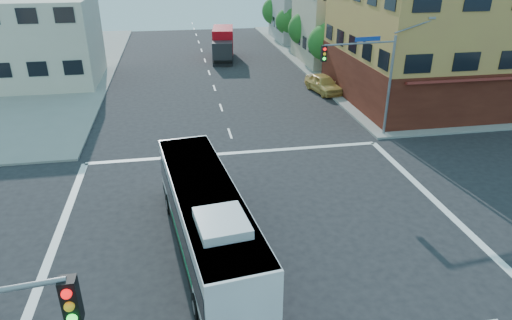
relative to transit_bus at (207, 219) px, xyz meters
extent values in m
plane|color=black|center=(2.68, 0.92, -1.71)|extent=(120.00, 120.00, 0.00)
cube|color=gray|center=(37.68, 35.92, -1.64)|extent=(50.00, 50.00, 0.15)
cube|color=#B47C40|center=(22.68, 19.42, 5.29)|extent=(18.00, 15.00, 14.00)
cube|color=#5B2014|center=(22.68, 19.42, 0.29)|extent=(18.09, 15.08, 4.00)
cube|color=maroon|center=(22.68, 12.32, 1.89)|extent=(16.00, 1.60, 0.51)
cube|color=#BBB08F|center=(19.68, 34.92, 2.79)|extent=(12.00, 10.00, 9.00)
cube|color=#A6A6A1|center=(19.68, 48.92, 3.29)|extent=(12.00, 10.00, 10.00)
cube|color=beige|center=(-14.32, 30.92, 2.29)|extent=(12.00, 10.00, 8.00)
cylinder|color=gray|center=(13.48, 11.72, 1.79)|extent=(0.18, 0.18, 7.00)
cylinder|color=gray|center=(10.98, 11.47, 4.89)|extent=(5.01, 0.62, 0.12)
cube|color=black|center=(8.48, 11.22, 4.39)|extent=(0.32, 0.30, 1.00)
sphere|color=#FF0C0C|center=(8.48, 11.05, 4.69)|extent=(0.20, 0.20, 0.20)
sphere|color=yellow|center=(8.48, 11.05, 4.39)|extent=(0.20, 0.20, 0.20)
sphere|color=#19FF33|center=(8.48, 11.05, 4.09)|extent=(0.20, 0.20, 0.20)
cube|color=navy|center=(11.48, 11.52, 5.14)|extent=(1.80, 0.22, 0.28)
cube|color=gray|center=(15.98, 11.97, 6.29)|extent=(0.50, 0.22, 0.14)
cube|color=black|center=(-3.12, -9.38, 4.39)|extent=(0.32, 0.30, 1.00)
sphere|color=#FF0C0C|center=(-3.12, -9.55, 4.69)|extent=(0.20, 0.20, 0.20)
sphere|color=yellow|center=(-3.12, -9.55, 4.39)|extent=(0.20, 0.20, 0.20)
sphere|color=#19FF33|center=(-3.12, -9.55, 4.09)|extent=(0.20, 0.20, 0.20)
cylinder|color=#382114|center=(14.48, 28.92, -0.75)|extent=(0.28, 0.28, 1.92)
sphere|color=#1B6123|center=(14.48, 28.92, 1.65)|extent=(3.60, 3.60, 3.60)
sphere|color=#1B6123|center=(14.88, 28.62, 2.55)|extent=(2.52, 2.52, 2.52)
cylinder|color=#382114|center=(14.48, 36.92, -0.71)|extent=(0.28, 0.28, 1.99)
sphere|color=#1B6123|center=(14.48, 36.92, 1.80)|extent=(3.80, 3.80, 3.80)
sphere|color=#1B6123|center=(14.88, 36.62, 2.75)|extent=(2.66, 2.66, 2.66)
cylinder|color=#382114|center=(14.48, 44.92, -0.77)|extent=(0.28, 0.28, 1.89)
sphere|color=#1B6123|center=(14.48, 44.92, 1.54)|extent=(3.40, 3.40, 3.40)
sphere|color=#1B6123|center=(14.88, 44.62, 2.39)|extent=(2.38, 2.38, 2.38)
cylinder|color=#382114|center=(14.48, 52.92, -0.70)|extent=(0.28, 0.28, 2.03)
sphere|color=#1B6123|center=(14.48, 52.92, 1.92)|extent=(4.00, 4.00, 4.00)
sphere|color=#1B6123|center=(14.88, 52.62, 2.92)|extent=(2.80, 2.80, 2.80)
cube|color=black|center=(0.00, 0.02, -1.17)|extent=(3.98, 12.04, 0.44)
cube|color=silver|center=(0.00, 0.02, 0.03)|extent=(3.97, 12.01, 2.80)
cube|color=black|center=(0.00, 0.02, 0.21)|extent=(3.97, 11.67, 1.23)
cube|color=black|center=(-0.74, 5.81, 0.11)|extent=(2.29, 0.35, 1.33)
cube|color=#E5590C|center=(-0.74, 5.84, 1.09)|extent=(1.87, 0.28, 0.28)
cube|color=silver|center=(0.00, 0.02, 1.37)|extent=(3.89, 11.77, 0.12)
cube|color=silver|center=(0.37, -2.90, 1.61)|extent=(2.01, 2.36, 0.35)
cube|color=#076F3B|center=(-1.20, -0.63, -0.68)|extent=(0.70, 5.36, 0.28)
cube|color=#076F3B|center=(1.31, -0.31, -0.68)|extent=(0.70, 5.36, 0.28)
cylinder|color=black|center=(-1.64, 3.62, -1.20)|extent=(0.42, 1.05, 1.02)
cylinder|color=#99999E|center=(-1.78, 3.60, -1.20)|extent=(0.10, 0.51, 0.51)
cylinder|color=black|center=(0.69, 3.91, -1.20)|extent=(0.42, 1.05, 1.02)
cylinder|color=#99999E|center=(0.82, 3.93, -1.20)|extent=(0.10, 0.51, 0.51)
cylinder|color=black|center=(-0.69, -3.87, -1.20)|extent=(0.42, 1.05, 1.02)
cylinder|color=#99999E|center=(-0.83, -3.89, -1.20)|extent=(0.10, 0.51, 0.51)
cylinder|color=black|center=(1.64, -3.58, -1.20)|extent=(0.42, 1.05, 1.02)
cylinder|color=#99999E|center=(1.77, -3.56, -1.20)|extent=(0.10, 0.51, 0.51)
cube|color=black|center=(4.57, 35.48, -0.43)|extent=(2.53, 2.44, 2.56)
cube|color=black|center=(4.45, 34.55, -0.04)|extent=(2.06, 0.35, 0.98)
cube|color=red|center=(5.06, 39.18, 0.35)|extent=(3.06, 5.77, 2.95)
cube|color=black|center=(4.91, 38.01, -1.17)|extent=(3.18, 8.08, 0.29)
cylinder|color=black|center=(3.57, 35.81, -1.22)|extent=(0.40, 1.01, 0.98)
cylinder|color=black|center=(5.62, 35.54, -1.22)|extent=(0.40, 1.01, 0.98)
cylinder|color=black|center=(3.95, 38.63, -1.22)|extent=(0.40, 1.01, 0.98)
cylinder|color=black|center=(6.00, 38.36, -1.22)|extent=(0.40, 1.01, 0.98)
cylinder|color=black|center=(4.27, 41.07, -1.22)|extent=(0.40, 1.01, 0.98)
cylinder|color=black|center=(6.32, 40.80, -1.22)|extent=(0.40, 1.01, 0.98)
imported|color=#D7AC51|center=(12.49, 22.72, -0.90)|extent=(2.74, 5.04, 1.63)
camera|label=1|loc=(-0.84, -16.60, 10.44)|focal=32.00mm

